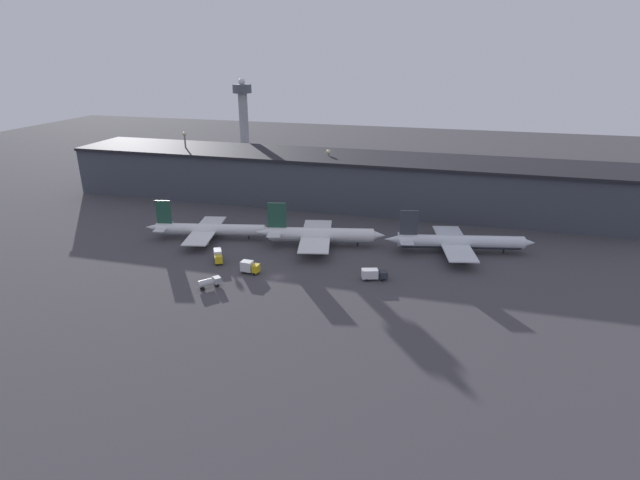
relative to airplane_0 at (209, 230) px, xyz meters
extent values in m
plane|color=#423F44|center=(33.09, -23.34, -3.30)|extent=(600.00, 600.00, 0.00)
cube|color=#3D424C|center=(33.09, 52.07, 6.42)|extent=(230.43, 29.09, 19.45)
cube|color=black|center=(33.09, 52.07, 16.75)|extent=(230.43, 31.09, 1.20)
cylinder|color=white|center=(0.54, 0.11, 0.18)|extent=(37.55, 11.45, 3.67)
cylinder|color=#ADB2B7|center=(0.54, 0.11, -0.46)|extent=(35.60, 10.52, 3.12)
cone|color=white|center=(20.00, 4.28, 0.18)|extent=(5.03, 4.33, 3.48)
cone|color=white|center=(-19.11, -4.09, 0.46)|extent=(6.03, 4.20, 3.12)
cube|color=#1E4738|center=(-14.91, -3.19, 6.09)|extent=(5.11, 1.46, 8.15)
cube|color=white|center=(-15.65, -3.35, 0.73)|extent=(5.76, 10.94, 0.24)
cube|color=white|center=(-1.30, -0.28, -0.28)|extent=(13.93, 29.95, 0.36)
cylinder|color=gray|center=(-1.89, 7.87, -1.53)|extent=(4.37, 2.82, 2.02)
cylinder|color=gray|center=(1.49, -7.95, -1.53)|extent=(4.37, 2.82, 2.02)
cylinder|color=black|center=(13.41, 2.87, -2.48)|extent=(0.50, 0.50, 1.65)
cylinder|color=black|center=(-1.61, 1.16, -2.48)|extent=(0.50, 0.50, 1.65)
cylinder|color=black|center=(-1.00, -1.71, -2.48)|extent=(0.50, 0.50, 1.65)
cylinder|color=white|center=(39.08, 3.53, 0.82)|extent=(34.80, 11.49, 4.34)
cylinder|color=#ADB2B7|center=(39.08, 3.53, 0.06)|extent=(32.97, 10.49, 3.69)
cone|color=white|center=(57.30, 7.43, 0.82)|extent=(5.96, 5.12, 4.12)
cone|color=white|center=(20.65, -0.41, 1.15)|extent=(7.14, 4.97, 3.69)
cube|color=#1E4738|center=(24.85, 0.49, 7.21)|extent=(6.03, 1.66, 8.43)
cube|color=white|center=(24.17, 0.35, 1.47)|extent=(6.57, 11.78, 0.24)
cube|color=white|center=(37.39, 3.17, 0.28)|extent=(15.80, 32.21, 0.36)
cylinder|color=gray|center=(36.59, 11.85, -1.16)|extent=(5.17, 3.33, 2.39)
cylinder|color=gray|center=(40.21, -5.07, -1.16)|extent=(5.17, 3.33, 2.39)
cylinder|color=black|center=(50.94, 6.07, -2.32)|extent=(0.50, 0.50, 1.95)
cylinder|color=black|center=(37.02, 4.87, -2.32)|extent=(0.50, 0.50, 1.95)
cylinder|color=black|center=(37.75, 1.47, -2.32)|extent=(0.50, 0.50, 1.95)
cylinder|color=silver|center=(83.76, 9.53, 0.55)|extent=(39.85, 12.30, 4.05)
cylinder|color=#333842|center=(83.76, 9.53, -0.16)|extent=(37.77, 11.29, 3.44)
cone|color=silver|center=(104.45, 13.95, 0.55)|extent=(5.56, 4.78, 3.85)
cone|color=silver|center=(62.87, 5.06, 0.85)|extent=(6.66, 4.64, 3.44)
cube|color=#333842|center=(67.38, 6.03, 6.62)|extent=(5.63, 1.58, 8.10)
cube|color=silver|center=(66.60, 5.86, 1.15)|extent=(6.32, 11.87, 0.24)
cube|color=silver|center=(81.81, 9.11, 0.04)|extent=(15.26, 32.49, 0.36)
cylinder|color=gray|center=(81.14, 17.94, -1.32)|extent=(4.82, 3.11, 2.23)
cylinder|color=gray|center=(84.81, 0.78, -1.32)|extent=(4.82, 3.11, 2.23)
cylinder|color=black|center=(97.41, 12.45, -2.39)|extent=(0.50, 0.50, 1.82)
cylinder|color=black|center=(81.47, 10.69, -2.39)|extent=(0.50, 0.50, 1.82)
cylinder|color=black|center=(82.15, 7.53, -2.39)|extent=(0.50, 0.50, 1.82)
cube|color=gold|center=(26.53, -22.91, -1.48)|extent=(1.75, 2.68, 2.21)
cube|color=silver|center=(23.67, -22.74, -1.11)|extent=(3.44, 2.79, 2.95)
cylinder|color=black|center=(26.43, -21.94, -2.85)|extent=(0.94, 0.70, 0.90)
cylinder|color=black|center=(26.31, -23.87, -2.85)|extent=(0.94, 0.70, 0.90)
cylinder|color=black|center=(23.05, -21.72, -2.85)|extent=(0.94, 0.70, 0.90)
cylinder|color=black|center=(22.93, -23.66, -2.85)|extent=(0.94, 0.70, 0.90)
cube|color=gold|center=(13.11, -19.79, -1.46)|extent=(2.88, 2.75, 2.24)
cube|color=silver|center=(11.43, -16.84, -1.09)|extent=(3.88, 4.50, 2.99)
cylinder|color=black|center=(13.75, -19.21, -2.85)|extent=(0.93, 1.06, 0.90)
cylinder|color=black|center=(12.29, -20.04, -2.85)|extent=(0.93, 1.06, 0.90)
cylinder|color=black|center=(11.76, -15.72, -2.85)|extent=(0.93, 1.06, 0.90)
cylinder|color=black|center=(10.30, -16.55, -2.85)|extent=(0.93, 1.06, 0.90)
cube|color=#9EA3A8|center=(18.91, -32.74, -1.65)|extent=(2.84, 2.81, 1.85)
cylinder|color=#B7B7BC|center=(16.67, -35.27, -1.60)|extent=(4.13, 4.31, 1.96)
cylinder|color=black|center=(18.12, -32.39, -2.85)|extent=(1.01, 1.04, 0.90)
cylinder|color=black|center=(19.35, -33.48, -2.85)|extent=(1.01, 1.04, 0.90)
cylinder|color=black|center=(15.37, -35.50, -2.85)|extent=(1.01, 1.04, 0.90)
cylinder|color=black|center=(16.60, -36.58, -2.85)|extent=(1.01, 1.04, 0.90)
cube|color=#282D38|center=(62.97, -16.93, -1.63)|extent=(2.85, 3.06, 1.90)
cube|color=silver|center=(59.20, -18.11, -1.32)|extent=(5.08, 3.76, 2.53)
cylinder|color=black|center=(62.48, -16.09, -2.85)|extent=(1.05, 0.87, 0.90)
cylinder|color=black|center=(63.05, -17.90, -2.85)|extent=(1.05, 0.87, 0.90)
cylinder|color=black|center=(58.01, -17.49, -2.85)|extent=(1.05, 0.87, 0.90)
cylinder|color=black|center=(58.58, -19.30, -2.85)|extent=(1.05, 0.87, 0.90)
cylinder|color=slate|center=(-35.31, 50.37, 9.79)|extent=(0.70, 0.70, 26.18)
sphere|color=beige|center=(-35.31, 50.37, 23.48)|extent=(1.80, 1.80, 1.80)
cylinder|color=slate|center=(29.62, 50.37, 7.50)|extent=(0.70, 0.70, 21.60)
sphere|color=beige|center=(29.62, 50.37, 18.90)|extent=(1.80, 1.80, 1.80)
cylinder|color=slate|center=(99.05, 50.37, 5.99)|extent=(0.70, 0.70, 18.58)
sphere|color=beige|center=(99.05, 50.37, 15.88)|extent=(1.80, 1.80, 1.80)
cylinder|color=#99999E|center=(-21.64, 83.76, 17.45)|extent=(4.40, 4.40, 41.50)
cylinder|color=#4C515B|center=(-21.64, 83.76, 40.20)|extent=(9.00, 9.00, 4.00)
sphere|color=silver|center=(-21.64, 83.76, 43.40)|extent=(3.20, 3.20, 3.20)
camera|label=1|loc=(79.16, -145.79, 58.67)|focal=28.00mm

